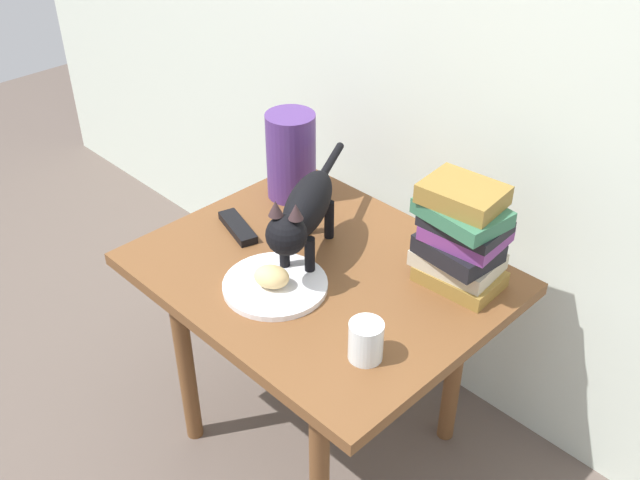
% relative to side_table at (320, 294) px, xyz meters
% --- Properties ---
extents(ground_plane, '(6.00, 6.00, 0.00)m').
position_rel_side_table_xyz_m(ground_plane, '(0.00, 0.00, -0.49)').
color(ground_plane, brown).
extents(side_table, '(0.81, 0.65, 0.57)m').
position_rel_side_table_xyz_m(side_table, '(0.00, 0.00, 0.00)').
color(side_table, brown).
rests_on(side_table, ground).
extents(plate, '(0.24, 0.24, 0.01)m').
position_rel_side_table_xyz_m(plate, '(-0.02, -0.12, 0.08)').
color(plate, white).
rests_on(plate, side_table).
extents(bread_roll, '(0.10, 0.09, 0.05)m').
position_rel_side_table_xyz_m(bread_roll, '(-0.02, -0.13, 0.11)').
color(bread_roll, '#E0BC7A').
rests_on(bread_roll, plate).
extents(cat, '(0.26, 0.43, 0.23)m').
position_rel_side_table_xyz_m(cat, '(-0.05, 0.00, 0.21)').
color(cat, black).
rests_on(cat, side_table).
extents(book_stack, '(0.20, 0.17, 0.25)m').
position_rel_side_table_xyz_m(book_stack, '(0.25, 0.18, 0.20)').
color(book_stack, olive).
rests_on(book_stack, side_table).
extents(green_vase, '(0.13, 0.13, 0.23)m').
position_rel_side_table_xyz_m(green_vase, '(-0.29, 0.18, 0.19)').
color(green_vase, '#4C2D72').
rests_on(green_vase, side_table).
extents(candle_jar, '(0.07, 0.07, 0.08)m').
position_rel_side_table_xyz_m(candle_jar, '(0.27, -0.14, 0.11)').
color(candle_jar, silver).
rests_on(candle_jar, side_table).
extents(tv_remote, '(0.16, 0.08, 0.02)m').
position_rel_side_table_xyz_m(tv_remote, '(-0.26, -0.03, 0.08)').
color(tv_remote, black).
rests_on(tv_remote, side_table).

